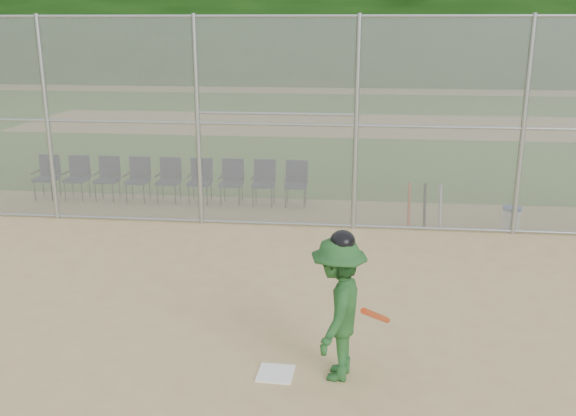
# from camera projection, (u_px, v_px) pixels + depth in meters

# --- Properties ---
(ground) EXTENTS (100.00, 100.00, 0.00)m
(ground) POSITION_uv_depth(u_px,v_px,m) (266.00, 352.00, 7.76)
(ground) COLOR tan
(ground) RESTS_ON ground
(grass_strip) EXTENTS (100.00, 100.00, 0.00)m
(grass_strip) POSITION_uv_depth(u_px,v_px,m) (331.00, 124.00, 24.94)
(grass_strip) COLOR #32631D
(grass_strip) RESTS_ON ground
(dirt_patch_far) EXTENTS (24.00, 24.00, 0.00)m
(dirt_patch_far) POSITION_uv_depth(u_px,v_px,m) (331.00, 124.00, 24.94)
(dirt_patch_far) COLOR tan
(dirt_patch_far) RESTS_ON ground
(backstop_fence) EXTENTS (16.09, 0.09, 4.00)m
(backstop_fence) POSITION_uv_depth(u_px,v_px,m) (303.00, 121.00, 11.95)
(backstop_fence) COLOR gray
(backstop_fence) RESTS_ON ground
(home_plate) EXTENTS (0.42, 0.42, 0.02)m
(home_plate) POSITION_uv_depth(u_px,v_px,m) (276.00, 373.00, 7.28)
(home_plate) COLOR white
(home_plate) RESTS_ON ground
(batter_at_plate) EXTENTS (0.97, 1.35, 1.73)m
(batter_at_plate) POSITION_uv_depth(u_px,v_px,m) (338.00, 308.00, 7.03)
(batter_at_plate) COLOR #215323
(batter_at_plate) RESTS_ON ground
(water_cooler) EXTENTS (0.35, 0.35, 0.45)m
(water_cooler) POSITION_uv_depth(u_px,v_px,m) (511.00, 218.00, 12.30)
(water_cooler) COLOR white
(water_cooler) RESTS_ON ground
(spare_bats) EXTENTS (0.66, 0.35, 0.83)m
(spare_bats) POSITION_uv_depth(u_px,v_px,m) (425.00, 205.00, 12.49)
(spare_bats) COLOR #D84C14
(spare_bats) RESTS_ON ground
(chair_0) EXTENTS (0.54, 0.52, 0.96)m
(chair_0) POSITION_uv_depth(u_px,v_px,m) (46.00, 178.00, 14.42)
(chair_0) COLOR #101A3C
(chair_0) RESTS_ON ground
(chair_1) EXTENTS (0.54, 0.52, 0.96)m
(chair_1) POSITION_uv_depth(u_px,v_px,m) (76.00, 178.00, 14.34)
(chair_1) COLOR #101A3C
(chair_1) RESTS_ON ground
(chair_2) EXTENTS (0.54, 0.52, 0.96)m
(chair_2) POSITION_uv_depth(u_px,v_px,m) (107.00, 179.00, 14.27)
(chair_2) COLOR #101A3C
(chair_2) RESTS_ON ground
(chair_3) EXTENTS (0.54, 0.52, 0.96)m
(chair_3) POSITION_uv_depth(u_px,v_px,m) (137.00, 180.00, 14.19)
(chair_3) COLOR #101A3C
(chair_3) RESTS_ON ground
(chair_4) EXTENTS (0.54, 0.52, 0.96)m
(chair_4) POSITION_uv_depth(u_px,v_px,m) (168.00, 181.00, 14.12)
(chair_4) COLOR #101A3C
(chair_4) RESTS_ON ground
(chair_5) EXTENTS (0.54, 0.52, 0.96)m
(chair_5) POSITION_uv_depth(u_px,v_px,m) (200.00, 182.00, 14.05)
(chair_5) COLOR #101A3C
(chair_5) RESTS_ON ground
(chair_6) EXTENTS (0.54, 0.52, 0.96)m
(chair_6) POSITION_uv_depth(u_px,v_px,m) (231.00, 182.00, 13.97)
(chair_6) COLOR #101A3C
(chair_6) RESTS_ON ground
(chair_7) EXTENTS (0.54, 0.52, 0.96)m
(chair_7) POSITION_uv_depth(u_px,v_px,m) (263.00, 183.00, 13.90)
(chair_7) COLOR #101A3C
(chair_7) RESTS_ON ground
(chair_8) EXTENTS (0.54, 0.52, 0.96)m
(chair_8) POSITION_uv_depth(u_px,v_px,m) (296.00, 184.00, 13.83)
(chair_8) COLOR #101A3C
(chair_8) RESTS_ON ground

